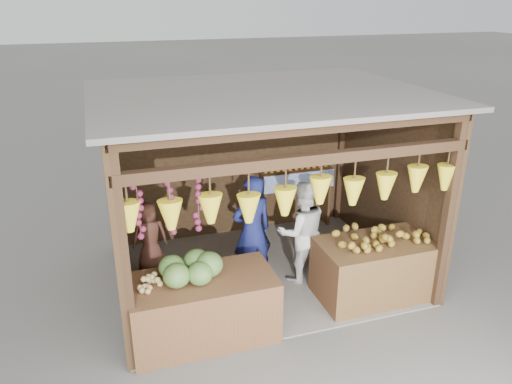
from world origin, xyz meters
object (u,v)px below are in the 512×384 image
counter_right (373,269)px  man_standing (252,231)px  woman_standing (302,232)px  counter_left (203,308)px  vendor_seated (150,237)px

counter_right → man_standing: man_standing is taller
woman_standing → counter_left: bearing=31.0°
man_standing → woman_standing: (0.67, -0.15, -0.05)m
counter_right → woman_standing: (-0.75, 0.70, 0.34)m
woman_standing → vendor_seated: (-2.03, 0.40, 0.05)m
counter_right → vendor_seated: size_ratio=1.54×
vendor_seated → woman_standing: bearing=168.1°
counter_right → vendor_seated: (-2.79, 1.10, 0.39)m
counter_right → man_standing: size_ratio=0.93×
counter_right → man_standing: bearing=149.1°
woman_standing → vendor_seated: size_ratio=1.55×
vendor_seated → counter_right: bearing=157.8°
man_standing → woman_standing: 0.69m
counter_left → vendor_seated: vendor_seated is taller
counter_left → counter_right: size_ratio=1.13×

